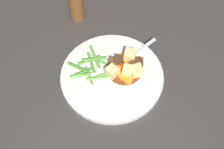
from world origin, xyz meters
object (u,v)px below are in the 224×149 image
Objects in this scene: carrot_slice_3 at (129,62)px; meat_chunk_0 at (138,63)px; potato_chunk_3 at (111,71)px; potato_chunk_2 at (136,69)px; meat_chunk_2 at (119,61)px; dinner_plate at (112,76)px; fork at (133,56)px; carrot_slice_1 at (124,58)px; carrot_slice_4 at (124,75)px; pepper_mill at (76,3)px; carrot_slice_2 at (119,67)px; meat_chunk_3 at (114,62)px; meat_chunk_1 at (133,66)px; potato_chunk_0 at (130,56)px; carrot_slice_0 at (128,80)px; potato_chunk_1 at (128,71)px.

carrot_slice_3 is 0.03m from meat_chunk_0.
carrot_slice_3 is 1.08× the size of potato_chunk_3.
potato_chunk_2 reaches higher than meat_chunk_2.
dinner_plate is at bearing -119.29° from meat_chunk_2.
carrot_slice_1 is at bearing -165.34° from fork.
potato_chunk_3 reaches higher than carrot_slice_3.
carrot_slice_4 is 1.22× the size of meat_chunk_2.
pepper_mill is (-0.10, 0.24, 0.05)m from dinner_plate.
carrot_slice_2 is 0.99× the size of carrot_slice_4.
carrot_slice_3 is 1.25× the size of meat_chunk_3.
potato_chunk_3 reaches higher than meat_chunk_1.
meat_chunk_3 reaches higher than carrot_slice_3.
potato_chunk_3 reaches higher than meat_chunk_2.
potato_chunk_0 is at bearing 40.54° from potato_chunk_3.
potato_chunk_0 reaches higher than carrot_slice_2.
potato_chunk_1 is (0.00, 0.02, 0.01)m from carrot_slice_0.
carrot_slice_2 is at bearing -118.31° from carrot_slice_1.
potato_chunk_0 reaches higher than potato_chunk_1.
meat_chunk_3 is at bearing -162.17° from potato_chunk_0.
carrot_slice_0 is 0.08m from carrot_slice_1.
potato_chunk_2 is at bearing 46.35° from carrot_slice_0.
potato_chunk_3 is 0.09m from fork.
meat_chunk_3 is at bearing 119.68° from carrot_slice_4.
carrot_slice_3 is 0.03m from potato_chunk_2.
meat_chunk_1 is at bearing -57.40° from carrot_slice_3.
potato_chunk_2 is at bearing 3.92° from dinner_plate.
dinner_plate is 9.85× the size of carrot_slice_1.
carrot_slice_3 is 0.26× the size of pepper_mill.
meat_chunk_1 is (0.02, 0.02, -0.00)m from potato_chunk_1.
carrot_slice_0 is at bearing -58.44° from meat_chunk_3.
potato_chunk_3 is at bearing -68.10° from pepper_mill.
potato_chunk_2 is 0.06m from fork.
meat_chunk_0 is at bearing -6.47° from meat_chunk_3.
pepper_mill reaches higher than meat_chunk_0.
potato_chunk_3 reaches higher than fork.
potato_chunk_2 is (0.05, -0.01, 0.01)m from carrot_slice_2.
potato_chunk_0 is at bearing -7.52° from carrot_slice_1.
carrot_slice_2 is 0.06m from fork.
potato_chunk_1 is 1.20× the size of meat_chunk_1.
fork is (0.02, 0.06, -0.01)m from potato_chunk_1.
potato_chunk_3 is at bearing -142.73° from carrot_slice_2.
dinner_plate is 10.84× the size of meat_chunk_2.
carrot_slice_1 is 0.06m from potato_chunk_2.
potato_chunk_3 is 0.08m from meat_chunk_0.
meat_chunk_0 is 0.18× the size of fork.
fork is (0.06, 0.06, 0.01)m from dinner_plate.
carrot_slice_2 is at bearing -50.46° from meat_chunk_3.
pepper_mill is (-0.14, 0.24, 0.03)m from potato_chunk_1.
potato_chunk_3 reaches higher than potato_chunk_2.
potato_chunk_0 is 1.12× the size of potato_chunk_3.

